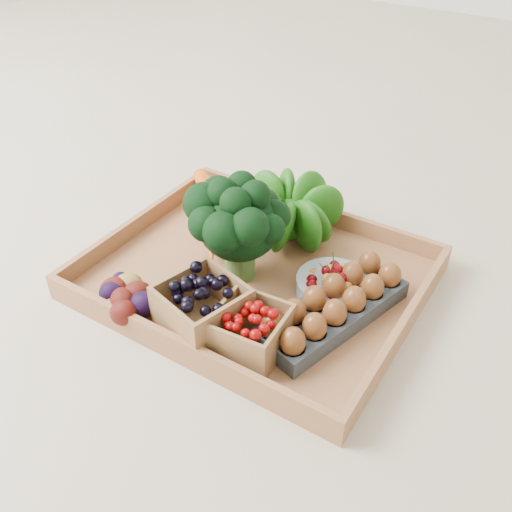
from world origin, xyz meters
The scene contains 10 objects.
ground centered at (0.00, 0.00, 0.00)m, with size 4.00×4.00×0.00m, color beige.
tray centered at (0.00, 0.00, 0.01)m, with size 0.55×0.45×0.01m, color #A87046.
carrots centered at (-0.16, 0.10, 0.04)m, with size 0.22×0.16×0.05m, color #E25311, non-canonical shape.
lettuce centered at (-0.01, 0.14, 0.08)m, with size 0.13×0.13×0.13m, color #11470B.
broccoli centered at (-0.03, -0.01, 0.08)m, with size 0.18×0.18×0.14m, color black, non-canonical shape.
cherry_bowl centered at (0.13, 0.03, 0.03)m, with size 0.12×0.12×0.03m, color #8C9EA5.
egg_carton centered at (0.16, -0.03, 0.03)m, with size 0.09×0.27×0.03m, color #3A434A.
potatoes centered at (-0.13, -0.18, 0.05)m, with size 0.12×0.12×0.07m, color #3F0D0A, non-canonical shape.
punnet_blackberry centered at (0.00, -0.15, 0.06)m, with size 0.12×0.12×0.08m, color black.
punnet_raspberry centered at (0.08, -0.15, 0.05)m, with size 0.10×0.10×0.07m, color #780505.
Camera 1 is at (0.42, -0.66, 0.65)m, focal length 40.00 mm.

